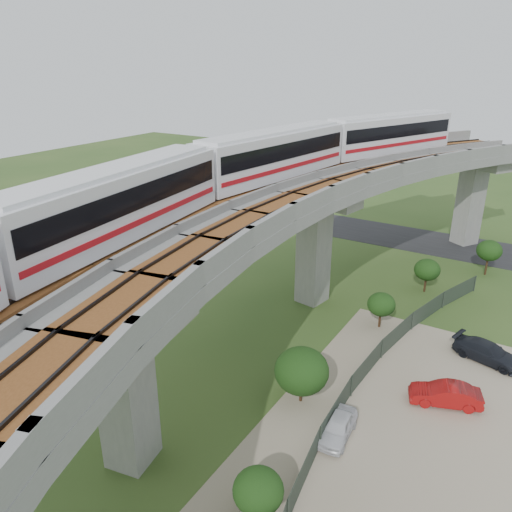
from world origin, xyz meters
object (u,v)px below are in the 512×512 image
(metro_train, at_px, (231,180))
(car_dark, at_px, (488,352))
(car_white, at_px, (338,427))
(car_red, at_px, (445,394))

(metro_train, distance_m, car_dark, 20.51)
(metro_train, xyz_separation_m, car_white, (8.81, -3.21, -11.68))
(metro_train, relative_size, car_dark, 13.75)
(metro_train, height_order, car_red, metro_train)
(metro_train, xyz_separation_m, car_red, (13.07, 2.56, -11.60))
(car_white, height_order, car_red, car_red)
(car_white, height_order, car_dark, car_dark)
(metro_train, distance_m, car_red, 17.67)
(car_red, relative_size, car_dark, 0.91)
(car_white, distance_m, car_dark, 13.19)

